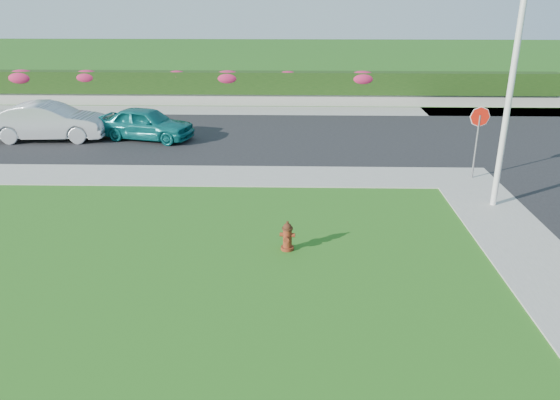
{
  "coord_description": "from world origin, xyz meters",
  "views": [
    {
      "loc": [
        1.6,
        -7.62,
        5.66
      ],
      "look_at": [
        1.29,
        4.63,
        0.9
      ],
      "focal_mm": 35.0,
      "sensor_mm": 36.0,
      "label": 1
    }
  ],
  "objects_px": {
    "fire_hydrant": "(287,236)",
    "sedan_teal": "(147,123)",
    "utility_pole": "(510,94)",
    "stop_sign": "(479,126)",
    "sedan_silver": "(49,122)"
  },
  "relations": [
    {
      "from": "fire_hydrant",
      "to": "sedan_teal",
      "type": "relative_size",
      "value": 0.19
    },
    {
      "from": "fire_hydrant",
      "to": "sedan_silver",
      "type": "xyz_separation_m",
      "value": [
        -9.5,
        9.49,
        0.44
      ]
    },
    {
      "from": "sedan_silver",
      "to": "fire_hydrant",
      "type": "bearing_deg",
      "value": -138.12
    },
    {
      "from": "sedan_teal",
      "to": "fire_hydrant",
      "type": "bearing_deg",
      "value": -134.92
    },
    {
      "from": "sedan_silver",
      "to": "sedan_teal",
      "type": "bearing_deg",
      "value": -90.75
    },
    {
      "from": "fire_hydrant",
      "to": "utility_pole",
      "type": "distance_m",
      "value": 6.96
    },
    {
      "from": "utility_pole",
      "to": "stop_sign",
      "type": "distance_m",
      "value": 2.72
    },
    {
      "from": "stop_sign",
      "to": "sedan_teal",
      "type": "bearing_deg",
      "value": 177.62
    },
    {
      "from": "sedan_teal",
      "to": "sedan_silver",
      "type": "relative_size",
      "value": 0.85
    },
    {
      "from": "fire_hydrant",
      "to": "utility_pole",
      "type": "xyz_separation_m",
      "value": [
        5.7,
        2.88,
        2.77
      ]
    },
    {
      "from": "fire_hydrant",
      "to": "utility_pole",
      "type": "relative_size",
      "value": 0.11
    },
    {
      "from": "sedan_teal",
      "to": "utility_pole",
      "type": "distance_m",
      "value": 13.48
    },
    {
      "from": "stop_sign",
      "to": "utility_pole",
      "type": "bearing_deg",
      "value": -74.15
    },
    {
      "from": "sedan_silver",
      "to": "stop_sign",
      "type": "height_order",
      "value": "stop_sign"
    },
    {
      "from": "fire_hydrant",
      "to": "sedan_teal",
      "type": "height_order",
      "value": "sedan_teal"
    }
  ]
}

